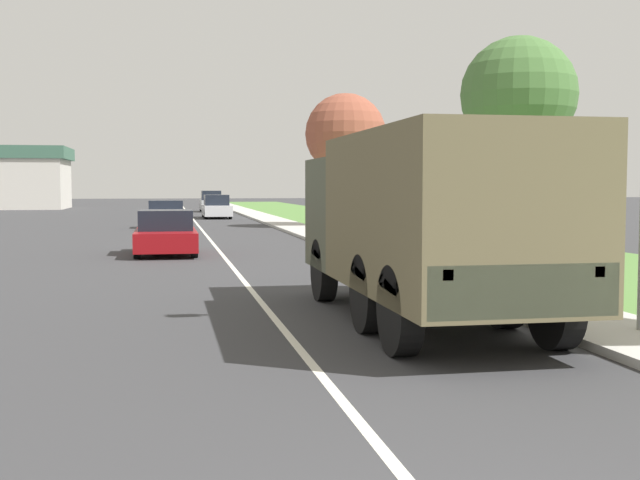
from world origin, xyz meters
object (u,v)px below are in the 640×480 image
object	(u,v)px
military_truck	(424,217)
car_second_ahead	(166,215)
car_nearest_ahead	(166,234)
lamp_post	(636,28)
car_third_ahead	(216,208)
car_fourth_ahead	(211,202)

from	to	relation	value
military_truck	car_second_ahead	distance (m)	28.97
military_truck	car_nearest_ahead	xyz separation A→B (m)	(-3.86, 13.21, -1.00)
car_nearest_ahead	lamp_post	bearing A→B (deg)	-67.44
lamp_post	car_third_ahead	bearing A→B (deg)	94.04
car_fourth_ahead	car_third_ahead	bearing A→B (deg)	-91.67
car_nearest_ahead	lamp_post	distance (m)	16.60
car_third_ahead	lamp_post	distance (m)	42.55
car_third_ahead	lamp_post	bearing A→B (deg)	-85.96
car_second_ahead	lamp_post	world-z (taller)	lamp_post
car_second_ahead	car_fourth_ahead	world-z (taller)	car_fourth_ahead
car_third_ahead	car_fourth_ahead	world-z (taller)	car_fourth_ahead
lamp_post	car_nearest_ahead	bearing A→B (deg)	112.56
car_nearest_ahead	car_third_ahead	world-z (taller)	car_third_ahead
car_third_ahead	lamp_post	size ratio (longest dim) A/B	0.71
car_third_ahead	lamp_post	world-z (taller)	lamp_post
military_truck	car_nearest_ahead	world-z (taller)	military_truck
car_fourth_ahead	military_truck	bearing A→B (deg)	-89.72
car_fourth_ahead	car_second_ahead	bearing A→B (deg)	-98.26
car_second_ahead	car_third_ahead	bearing A→B (deg)	74.80
military_truck	lamp_post	distance (m)	3.91
car_third_ahead	car_fourth_ahead	xyz separation A→B (m)	(0.38, 12.92, 0.07)
car_nearest_ahead	car_third_ahead	distance (m)	27.53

